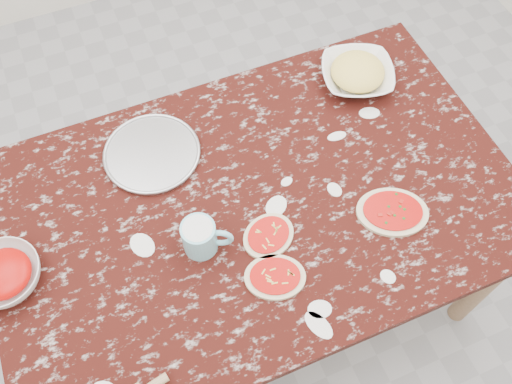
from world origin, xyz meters
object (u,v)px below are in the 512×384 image
Objects in this scene: sauce_bowl at (5,276)px; cheese_bowl at (357,75)px; flour_mug at (201,237)px; worktable at (256,213)px; pizza_tray at (152,154)px.

cheese_bowl is (1.25, 0.28, -0.00)m from sauce_bowl.
flour_mug is at bearing -151.19° from cheese_bowl.
flour_mug is (-0.20, -0.08, 0.14)m from worktable.
worktable is 0.26m from flour_mug.
cheese_bowl is at bearing 12.60° from sauce_bowl.
pizza_tray is at bearing 26.90° from sauce_bowl.
sauce_bowl reaches higher than pizza_tray.
cheese_bowl is 0.81m from flour_mug.
flour_mug is at bearing -11.62° from sauce_bowl.
sauce_bowl is (-0.50, -0.25, 0.03)m from pizza_tray.
flour_mug is (-0.71, -0.39, 0.03)m from cheese_bowl.
sauce_bowl is (-0.74, 0.03, 0.12)m from worktable.
worktable is 0.75m from sauce_bowl.
sauce_bowl is at bearing 168.38° from flour_mug.
pizza_tray is 2.14× the size of flour_mug.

